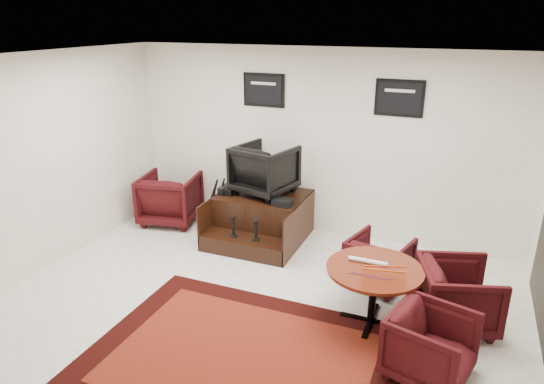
{
  "coord_description": "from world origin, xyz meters",
  "views": [
    {
      "loc": [
        2.0,
        -4.29,
        3.2
      ],
      "look_at": [
        -0.12,
        0.9,
        1.16
      ],
      "focal_mm": 32.0,
      "sensor_mm": 36.0,
      "label": 1
    }
  ],
  "objects_px": {
    "meeting_table": "(374,275)",
    "table_chair_window": "(458,292)",
    "table_chair_corner": "(431,343)",
    "shine_chair": "(265,167)",
    "armchair_side": "(170,196)",
    "table_chair_back": "(379,259)",
    "shine_podium": "(261,218)"
  },
  "relations": [
    {
      "from": "shine_chair",
      "to": "table_chair_back",
      "type": "distance_m",
      "value": 2.22
    },
    {
      "from": "table_chair_corner",
      "to": "table_chair_window",
      "type": "bearing_deg",
      "value": 4.21
    },
    {
      "from": "table_chair_back",
      "to": "meeting_table",
      "type": "bearing_deg",
      "value": 111.54
    },
    {
      "from": "table_chair_window",
      "to": "meeting_table",
      "type": "bearing_deg",
      "value": 92.19
    },
    {
      "from": "shine_podium",
      "to": "shine_chair",
      "type": "distance_m",
      "value": 0.79
    },
    {
      "from": "armchair_side",
      "to": "table_chair_window",
      "type": "height_order",
      "value": "armchair_side"
    },
    {
      "from": "shine_podium",
      "to": "table_chair_window",
      "type": "relative_size",
      "value": 1.69
    },
    {
      "from": "shine_chair",
      "to": "table_chair_back",
      "type": "relative_size",
      "value": 1.16
    },
    {
      "from": "meeting_table",
      "to": "table_chair_corner",
      "type": "distance_m",
      "value": 0.96
    },
    {
      "from": "shine_chair",
      "to": "table_chair_corner",
      "type": "relative_size",
      "value": 1.13
    },
    {
      "from": "meeting_table",
      "to": "armchair_side",
      "type": "bearing_deg",
      "value": 156.71
    },
    {
      "from": "shine_chair",
      "to": "meeting_table",
      "type": "xyz_separation_m",
      "value": [
        1.99,
        -1.69,
        -0.5
      ]
    },
    {
      "from": "shine_chair",
      "to": "armchair_side",
      "type": "bearing_deg",
      "value": 18.65
    },
    {
      "from": "armchair_side",
      "to": "meeting_table",
      "type": "height_order",
      "value": "armchair_side"
    },
    {
      "from": "shine_chair",
      "to": "armchair_side",
      "type": "xyz_separation_m",
      "value": [
        -1.62,
        -0.13,
        -0.64
      ]
    },
    {
      "from": "meeting_table",
      "to": "table_chair_window",
      "type": "bearing_deg",
      "value": 19.6
    },
    {
      "from": "table_chair_back",
      "to": "table_chair_corner",
      "type": "height_order",
      "value": "table_chair_corner"
    },
    {
      "from": "meeting_table",
      "to": "table_chair_window",
      "type": "relative_size",
      "value": 1.29
    },
    {
      "from": "shine_podium",
      "to": "table_chair_window",
      "type": "xyz_separation_m",
      "value": [
        2.85,
        -1.24,
        0.09
      ]
    },
    {
      "from": "shine_chair",
      "to": "table_chair_window",
      "type": "relative_size",
      "value": 1.03
    },
    {
      "from": "armchair_side",
      "to": "table_chair_window",
      "type": "distance_m",
      "value": 4.64
    },
    {
      "from": "meeting_table",
      "to": "table_chair_corner",
      "type": "height_order",
      "value": "table_chair_corner"
    },
    {
      "from": "armchair_side",
      "to": "table_chair_back",
      "type": "relative_size",
      "value": 1.25
    },
    {
      "from": "shine_chair",
      "to": "table_chair_back",
      "type": "xyz_separation_m",
      "value": [
        1.91,
        -0.86,
        -0.73
      ]
    },
    {
      "from": "shine_podium",
      "to": "table_chair_back",
      "type": "height_order",
      "value": "table_chair_back"
    },
    {
      "from": "shine_podium",
      "to": "shine_chair",
      "type": "bearing_deg",
      "value": 90.0
    },
    {
      "from": "shine_podium",
      "to": "table_chair_back",
      "type": "bearing_deg",
      "value": -20.71
    },
    {
      "from": "meeting_table",
      "to": "table_chair_window",
      "type": "height_order",
      "value": "table_chair_window"
    },
    {
      "from": "shine_chair",
      "to": "meeting_table",
      "type": "distance_m",
      "value": 2.66
    },
    {
      "from": "meeting_table",
      "to": "table_chair_back",
      "type": "height_order",
      "value": "table_chair_back"
    },
    {
      "from": "table_chair_back",
      "to": "shine_chair",
      "type": "bearing_deg",
      "value": -8.44
    },
    {
      "from": "table_chair_window",
      "to": "table_chair_corner",
      "type": "relative_size",
      "value": 1.1
    }
  ]
}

